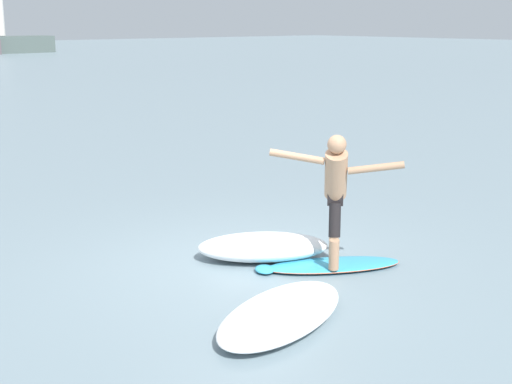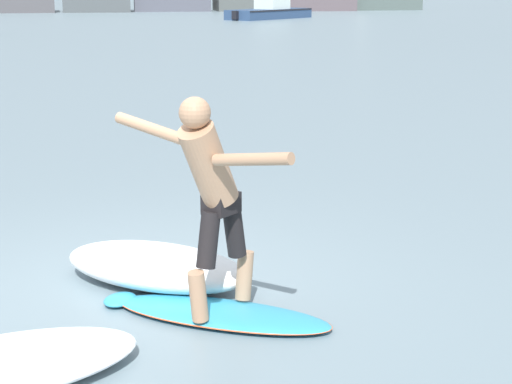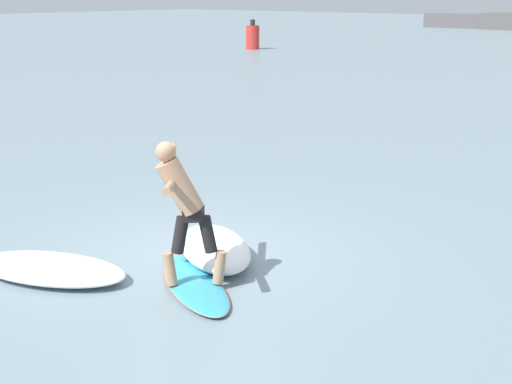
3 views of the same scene
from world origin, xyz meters
name	(u,v)px [view 2 (image 2 of 3)]	position (x,y,z in m)	size (l,w,h in m)	color
ground_plane	(122,286)	(0.00, 0.00, 0.00)	(200.00, 200.00, 0.00)	gray
rock_jetty_breakwater	(101,2)	(-0.63, 62.00, 0.76)	(52.36, 4.84, 5.84)	#585156
surfboard	(218,313)	(0.75, -0.87, 0.04)	(1.93, 1.42, 0.21)	#359FC7
surfer	(211,187)	(0.69, -0.97, 1.11)	(1.22, 1.26, 1.73)	tan
fishing_boat_near_jetty	(271,9)	(10.30, 48.44, 0.59)	(6.53, 5.92, 2.80)	navy
wave_foam_at_nose	(156,266)	(0.30, -0.02, 0.17)	(1.94, 1.72, 0.34)	white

